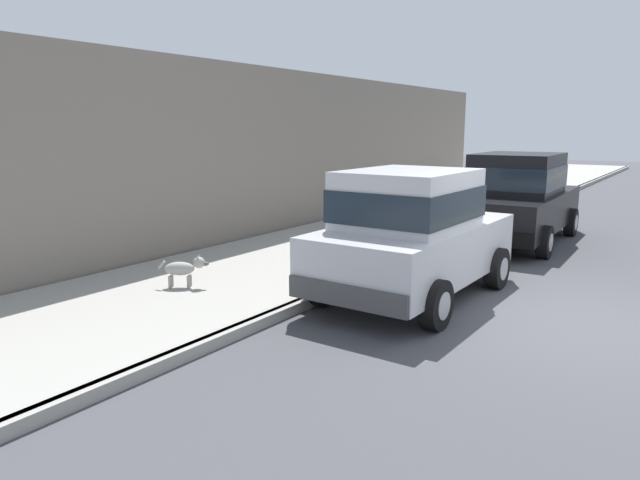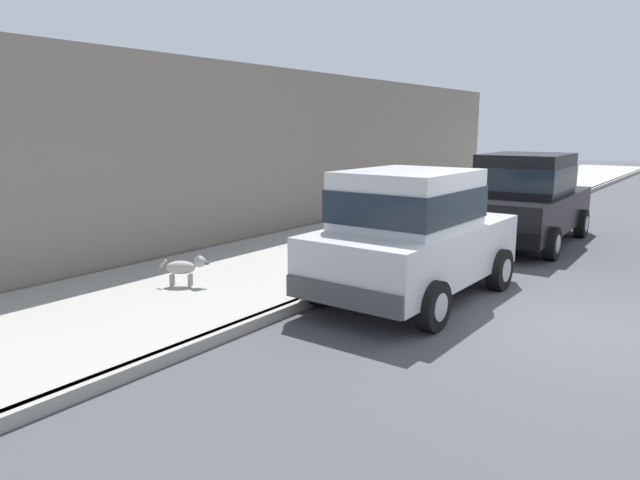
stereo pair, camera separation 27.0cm
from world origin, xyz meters
name	(u,v)px [view 1 (the left image)]	position (x,y,z in m)	size (l,w,h in m)	color
ground_plane	(572,324)	(0.00, 0.00, 0.00)	(80.00, 80.00, 0.00)	#424247
curb	(356,281)	(-3.20, 0.00, 0.07)	(0.16, 64.00, 0.14)	gray
sidewalk	(268,266)	(-5.00, 0.00, 0.07)	(3.60, 64.00, 0.14)	#99968E
car_silver_hatchback	(412,233)	(-2.21, -0.12, 0.98)	(1.99, 3.82, 1.88)	#BCBCC1
car_black_sedan	(517,197)	(-2.18, 5.01, 0.98)	(2.14, 4.65, 1.92)	black
dog_grey	(184,268)	(-5.01, -1.93, 0.43)	(0.64, 0.49, 0.49)	#999691
building_facade	(307,152)	(-7.10, 4.13, 1.87)	(0.50, 20.00, 3.74)	slate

